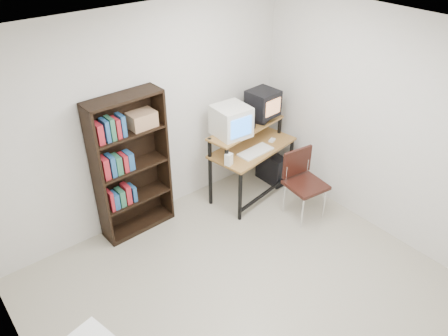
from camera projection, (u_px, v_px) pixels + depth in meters
floor at (256, 305)px, 4.43m from camera, size 4.00×4.00×0.01m
ceiling at (271, 52)px, 3.03m from camera, size 4.00×4.00×0.01m
back_wall at (144, 121)px, 5.05m from camera, size 4.00×0.01×2.60m
left_wall at (23, 325)px, 2.68m from camera, size 0.01×4.00×2.60m
right_wall at (396, 133)px, 4.78m from camera, size 0.01×4.00×2.60m
computer_desk at (251, 149)px, 5.71m from camera, size 1.25×0.77×0.98m
crt_monitor at (231, 121)px, 5.34m from camera, size 0.43×0.44×0.38m
vcr at (261, 116)px, 5.80m from camera, size 0.44×0.39×0.08m
crt_tv at (263, 103)px, 5.66m from camera, size 0.38×0.38×0.34m
cd_spindle at (251, 126)px, 5.59m from camera, size 0.12×0.12×0.05m
keyboard at (256, 152)px, 5.55m from camera, size 0.48×0.24×0.03m
mousepad at (273, 142)px, 5.80m from camera, size 0.26×0.23×0.01m
mouse at (272, 140)px, 5.80m from camera, size 0.12×0.09×0.03m
desk_speaker at (229, 160)px, 5.26m from camera, size 0.10×0.09×0.17m
pc_tower at (271, 168)px, 6.21m from camera, size 0.20×0.45×0.42m
school_chair at (303, 177)px, 5.41m from camera, size 0.49×0.49×0.88m
bookshelf at (130, 164)px, 5.00m from camera, size 0.88×0.32×1.74m
wall_outlet at (307, 167)px, 6.07m from camera, size 0.02×0.08×0.12m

